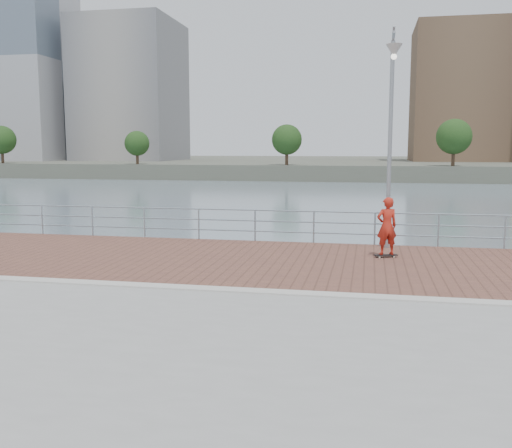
# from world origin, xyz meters

# --- Properties ---
(water) EXTENTS (400.00, 400.00, 0.00)m
(water) POSITION_xyz_m (0.00, 0.00, -2.00)
(water) COLOR slate
(water) RESTS_ON ground
(seawall) EXTENTS (40.00, 24.00, 2.00)m
(seawall) POSITION_xyz_m (0.00, -5.00, -1.00)
(seawall) COLOR gray
(seawall) RESTS_ON ground
(brick_lane) EXTENTS (40.00, 6.80, 0.02)m
(brick_lane) POSITION_xyz_m (0.00, 3.60, 0.01)
(brick_lane) COLOR brown
(brick_lane) RESTS_ON seawall
(curb) EXTENTS (40.00, 0.40, 0.06)m
(curb) POSITION_xyz_m (0.00, 0.00, 0.03)
(curb) COLOR #B7B5AD
(curb) RESTS_ON seawall
(far_shore) EXTENTS (320.00, 95.00, 2.50)m
(far_shore) POSITION_xyz_m (0.00, 122.50, -0.75)
(far_shore) COLOR #4C5142
(far_shore) RESTS_ON ground
(guardrail) EXTENTS (39.06, 0.06, 1.13)m
(guardrail) POSITION_xyz_m (0.00, 7.00, 0.69)
(guardrail) COLOR #8C9EA8
(guardrail) RESTS_ON brick_lane
(street_lamp) EXTENTS (0.48, 1.40, 6.63)m
(street_lamp) POSITION_xyz_m (3.47, 6.02, 4.71)
(street_lamp) COLOR gray
(street_lamp) RESTS_ON brick_lane
(skateboard) EXTENTS (0.72, 0.41, 0.08)m
(skateboard) POSITION_xyz_m (3.40, 4.78, 0.08)
(skateboard) COLOR black
(skateboard) RESTS_ON brick_lane
(skateboarder) EXTENTS (0.73, 0.60, 1.71)m
(skateboarder) POSITION_xyz_m (3.40, 4.78, 0.96)
(skateboarder) COLOR red
(skateboarder) RESTS_ON skateboard
(shoreline_trees) EXTENTS (169.52, 5.21, 6.95)m
(shoreline_trees) POSITION_xyz_m (19.01, 77.00, 4.45)
(shoreline_trees) COLOR #473323
(shoreline_trees) RESTS_ON far_shore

